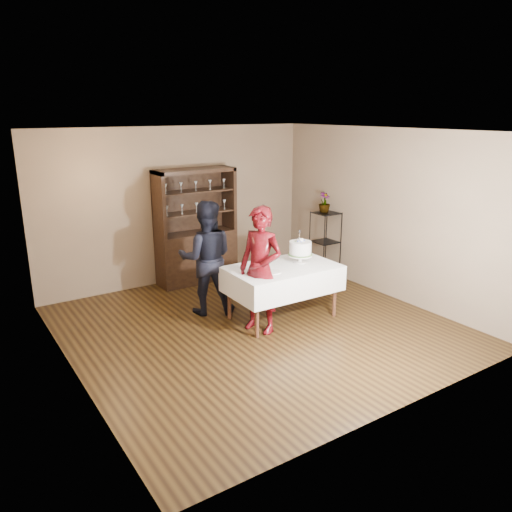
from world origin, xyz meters
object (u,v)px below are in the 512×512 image
at_px(china_hutch, 196,245).
at_px(man, 206,258).
at_px(woman, 261,270).
at_px(cake, 300,249).
at_px(cake_table, 283,279).
at_px(potted_plant, 324,202).
at_px(plant_etagere, 325,242).

xyz_separation_m(china_hutch, man, (-0.53, -1.38, 0.19)).
relative_size(woman, cake, 3.51).
bearing_deg(cake_table, potted_plant, 33.41).
distance_m(cake_table, cake, 0.51).
relative_size(plant_etagere, potted_plant, 3.33).
bearing_deg(cake, potted_plant, 38.48).
relative_size(plant_etagere, man, 0.70).
xyz_separation_m(china_hutch, cake_table, (0.28, -2.18, -0.06)).
relative_size(cake_table, cake, 3.20).
relative_size(plant_etagere, cake, 2.41).
distance_m(man, potted_plant, 2.68).
height_order(cake_table, potted_plant, potted_plant).
distance_m(plant_etagere, potted_plant, 0.72).
bearing_deg(cake_table, woman, -160.63).
height_order(cake, potted_plant, potted_plant).
distance_m(cake_table, potted_plant, 2.27).
relative_size(china_hutch, cake_table, 1.25).
xyz_separation_m(woman, man, (-0.31, 0.98, -0.02)).
bearing_deg(plant_etagere, cake, -142.90).
relative_size(china_hutch, man, 1.17).
bearing_deg(potted_plant, cake_table, -146.59).
height_order(china_hutch, potted_plant, china_hutch).
bearing_deg(potted_plant, china_hutch, 154.13).
xyz_separation_m(woman, potted_plant, (2.29, 1.36, 0.49)).
bearing_deg(potted_plant, plant_etagere, -77.98).
relative_size(cake_table, woman, 0.91).
xyz_separation_m(plant_etagere, potted_plant, (-0.01, 0.05, 0.72)).
bearing_deg(cake, woman, -166.36).
height_order(china_hutch, man, china_hutch).
xyz_separation_m(plant_etagere, woman, (-2.30, -1.31, 0.23)).
distance_m(plant_etagere, cake, 1.86).
xyz_separation_m(cake_table, woman, (-0.51, -0.18, 0.27)).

